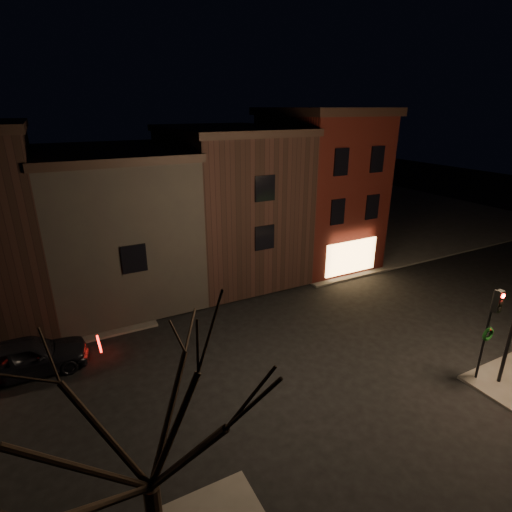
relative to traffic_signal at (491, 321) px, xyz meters
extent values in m
plane|color=black|center=(-5.60, 5.51, -2.81)|extent=(120.00, 120.00, 0.00)
cube|color=#2D2B28|center=(14.40, 25.51, -2.75)|extent=(30.00, 30.00, 0.12)
cube|color=#3C0F0A|center=(2.40, 15.01, 2.31)|extent=(6.00, 8.00, 10.00)
cube|color=black|center=(2.40, 15.01, 7.56)|extent=(6.50, 8.50, 0.50)
cube|color=#F4BD6D|center=(2.40, 10.96, -1.39)|extent=(4.00, 0.12, 2.20)
cube|color=black|center=(-4.10, 16.01, 1.81)|extent=(7.00, 10.00, 9.00)
cube|color=black|center=(-4.10, 16.01, 6.51)|extent=(7.30, 10.30, 0.40)
cube|color=black|center=(-11.35, 16.01, 1.31)|extent=(7.50, 10.00, 8.00)
cube|color=black|center=(-11.35, 16.01, 5.51)|extent=(7.80, 10.30, 0.40)
cylinder|color=black|center=(0.00, 0.11, -0.69)|extent=(0.10, 0.10, 4.00)
cube|color=black|center=(0.00, -0.07, 0.91)|extent=(0.28, 0.22, 0.90)
cylinder|color=#FF0C07|center=(0.00, -0.19, 1.19)|extent=(0.18, 0.06, 0.18)
cylinder|color=black|center=(0.00, -0.19, 0.91)|extent=(0.18, 0.06, 0.18)
cylinder|color=black|center=(0.00, -0.19, 0.63)|extent=(0.18, 0.06, 0.18)
torus|color=#0C380F|center=(0.00, 0.02, -0.59)|extent=(0.58, 0.14, 0.58)
sphere|color=#990C0C|center=(0.00, 0.00, -0.37)|extent=(0.12, 0.12, 0.12)
imported|color=black|center=(-16.48, 9.18, -1.99)|extent=(4.87, 2.05, 1.64)
camera|label=1|loc=(-14.47, -7.86, 7.84)|focal=28.00mm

